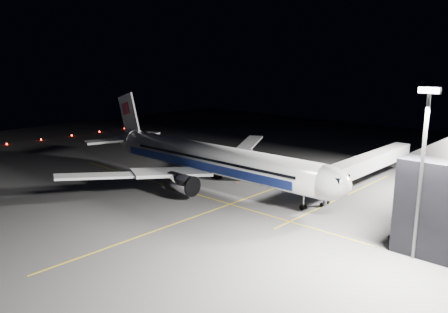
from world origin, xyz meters
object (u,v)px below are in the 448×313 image
baggage_tug (232,159)px  safety_cone_c (219,172)px  jet_bridge (364,164)px  safety_cone_a (221,173)px  safety_cone_b (237,182)px  service_truck (407,234)px  floodlight_mast_south (423,159)px  airliner (208,159)px

baggage_tug → safety_cone_c: (4.89, -9.61, -0.59)m
jet_bridge → safety_cone_c: jet_bridge is taller
safety_cone_a → jet_bridge: bearing=21.5°
safety_cone_a → safety_cone_b: 7.67m
jet_bridge → safety_cone_b: (-19.66, -13.55, -4.32)m
service_truck → safety_cone_c: service_truck is taller
safety_cone_a → safety_cone_b: (7.03, -3.06, -0.03)m
floodlight_mast_south → safety_cone_a: floodlight_mast_south is taller
floodlight_mast_south → baggage_tug: (-50.04, 22.98, -11.50)m
airliner → safety_cone_c: bearing=119.0°
service_truck → baggage_tug: service_truck is taller
airliner → safety_cone_a: size_ratio=106.19×
safety_cone_a → floodlight_mast_south: bearing=-16.9°
safety_cone_b → airliner: bearing=-127.2°
service_truck → airliner: bearing=-166.8°
service_truck → safety_cone_a: 43.49m
safety_cone_c → safety_cone_b: bearing=-20.8°
safety_cone_a → safety_cone_b: safety_cone_a is taller
safety_cone_c → service_truck: bearing=-12.5°
floodlight_mast_south → safety_cone_b: (-37.66, 10.52, -12.11)m
service_truck → safety_cone_a: bearing=-176.5°
airliner → baggage_tug: airliner is taller
safety_cone_a → safety_cone_b: bearing=-23.5°
airliner → safety_cone_c: (-4.08, 7.35, -4.88)m
jet_bridge → service_truck: bearing=-52.1°
jet_bridge → service_truck: jet_bridge is taller
airliner → safety_cone_c: airliner is taller
service_truck → safety_cone_a: size_ratio=8.44×
baggage_tug → service_truck: bearing=-42.9°
jet_bridge → baggage_tug: size_ratio=10.82×
floodlight_mast_south → service_truck: floodlight_mast_south is taller
service_truck → jet_bridge: bearing=144.3°
floodlight_mast_south → jet_bridge: bearing=126.8°
service_truck → safety_cone_a: (-42.39, 9.69, -0.96)m
safety_cone_a → safety_cone_c: safety_cone_a is taller
safety_cone_b → safety_cone_c: size_ratio=0.91×
airliner → floodlight_mast_south: bearing=-8.3°
jet_bridge → floodlight_mast_south: 31.05m
service_truck → safety_cone_c: size_ratio=8.55×
jet_bridge → airliner: bearing=-142.0°
airliner → floodlight_mast_south: 42.13m
service_truck → baggage_tug: (-47.74, 19.09, -0.38)m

